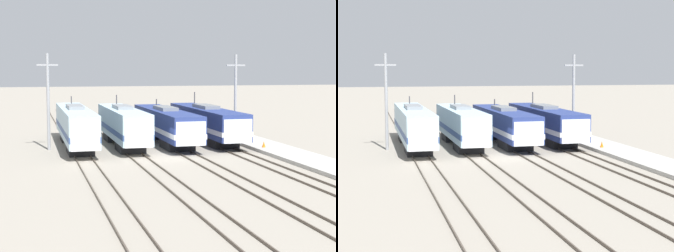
# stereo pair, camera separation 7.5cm
# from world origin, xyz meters

# --- Properties ---
(ground_plane) EXTENTS (400.00, 400.00, 0.00)m
(ground_plane) POSITION_xyz_m (0.00, 0.00, 0.00)
(ground_plane) COLOR gray
(rail_pair_far_left) EXTENTS (1.51, 120.00, 0.15)m
(rail_pair_far_left) POSITION_xyz_m (-7.22, 0.00, 0.07)
(rail_pair_far_left) COLOR #4C4238
(rail_pair_far_left) RESTS_ON ground_plane
(rail_pair_center_left) EXTENTS (1.51, 120.00, 0.15)m
(rail_pair_center_left) POSITION_xyz_m (-2.41, 0.00, 0.07)
(rail_pair_center_left) COLOR #4C4238
(rail_pair_center_left) RESTS_ON ground_plane
(rail_pair_center_right) EXTENTS (1.51, 120.00, 0.15)m
(rail_pair_center_right) POSITION_xyz_m (2.41, 0.00, 0.07)
(rail_pair_center_right) COLOR #4C4238
(rail_pair_center_right) RESTS_ON ground_plane
(rail_pair_far_right) EXTENTS (1.51, 120.00, 0.15)m
(rail_pair_far_right) POSITION_xyz_m (7.22, 0.00, 0.07)
(rail_pair_far_right) COLOR #4C4238
(rail_pair_far_right) RESTS_ON ground_plane
(locomotive_far_left) EXTENTS (2.78, 20.00, 4.95)m
(locomotive_far_left) POSITION_xyz_m (-7.22, 8.09, 2.20)
(locomotive_far_left) COLOR #232326
(locomotive_far_left) RESTS_ON ground_plane
(locomotive_center_left) EXTENTS (2.88, 17.32, 5.11)m
(locomotive_center_left) POSITION_xyz_m (-2.41, 7.60, 2.16)
(locomotive_center_left) COLOR #232326
(locomotive_center_left) RESTS_ON ground_plane
(locomotive_center_right) EXTENTS (3.10, 19.27, 4.49)m
(locomotive_center_right) POSITION_xyz_m (2.41, 8.67, 2.03)
(locomotive_center_right) COLOR black
(locomotive_center_right) RESTS_ON ground_plane
(locomotive_far_right) EXTENTS (3.10, 19.53, 5.22)m
(locomotive_far_right) POSITION_xyz_m (7.22, 9.48, 2.05)
(locomotive_far_right) COLOR black
(locomotive_far_right) RESTS_ON ground_plane
(catenary_tower_left) EXTENTS (2.04, 0.29, 9.44)m
(catenary_tower_left) POSITION_xyz_m (-9.94, 6.87, 4.94)
(catenary_tower_left) COLOR gray
(catenary_tower_left) RESTS_ON ground_plane
(catenary_tower_right) EXTENTS (2.04, 0.29, 9.44)m
(catenary_tower_right) POSITION_xyz_m (9.48, 6.87, 4.94)
(catenary_tower_right) COLOR gray
(catenary_tower_right) RESTS_ON ground_plane
(platform) EXTENTS (4.00, 120.00, 0.32)m
(platform) POSITION_xyz_m (11.36, 0.00, 0.16)
(platform) COLOR #A8A59E
(platform) RESTS_ON ground_plane
(traffic_cone) EXTENTS (0.34, 0.34, 0.60)m
(traffic_cone) POSITION_xyz_m (10.32, 1.28, 0.62)
(traffic_cone) COLOR orange
(traffic_cone) RESTS_ON platform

